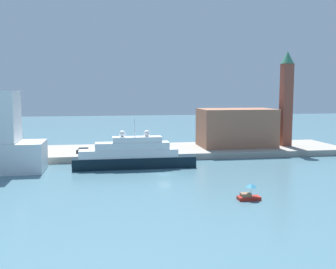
{
  "coord_description": "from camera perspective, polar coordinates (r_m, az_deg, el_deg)",
  "views": [
    {
      "loc": [
        -12.52,
        -80.4,
        17.71
      ],
      "look_at": [
        1.75,
        6.0,
        7.87
      ],
      "focal_mm": 41.73,
      "sensor_mm": 36.0,
      "label": 1
    }
  ],
  "objects": [
    {
      "name": "ground",
      "position": [
        83.28,
        -0.52,
        -5.87
      ],
      "size": [
        400.0,
        400.0,
        0.0
      ],
      "primitive_type": "plane",
      "color": "slate"
    },
    {
      "name": "quay_dock",
      "position": [
        109.57,
        -2.71,
        -2.46
      ],
      "size": [
        110.0,
        22.28,
        1.65
      ],
      "primitive_type": "cube",
      "color": "gray",
      "rests_on": "ground"
    },
    {
      "name": "large_yacht",
      "position": [
        90.05,
        -5.14,
        -3.06
      ],
      "size": [
        28.01,
        4.31,
        11.24
      ],
      "color": "black",
      "rests_on": "ground"
    },
    {
      "name": "small_motorboat",
      "position": [
        65.55,
        11.75,
        -8.47
      ],
      "size": [
        3.66,
        1.79,
        2.74
      ],
      "color": "#B22319",
      "rests_on": "ground"
    },
    {
      "name": "work_barge",
      "position": [
        95.4,
        -12.39,
        -4.22
      ],
      "size": [
        5.03,
        1.65,
        0.73
      ],
      "primitive_type": "cube",
      "color": "#595966",
      "rests_on": "ground"
    },
    {
      "name": "harbor_building",
      "position": [
        114.63,
        9.94,
        1.0
      ],
      "size": [
        21.16,
        12.57,
        10.88
      ],
      "primitive_type": "cube",
      "color": "#9E664C",
      "rests_on": "quay_dock"
    },
    {
      "name": "bell_tower",
      "position": [
        118.85,
        16.89,
        5.46
      ],
      "size": [
        3.82,
        3.82,
        27.34
      ],
      "color": "brown",
      "rests_on": "quay_dock"
    },
    {
      "name": "parked_car",
      "position": [
        103.26,
        -12.15,
        -2.34
      ],
      "size": [
        4.07,
        1.69,
        1.42
      ],
      "color": "black",
      "rests_on": "quay_dock"
    },
    {
      "name": "person_figure",
      "position": [
        100.99,
        -9.48,
        -2.36
      ],
      "size": [
        0.36,
        0.36,
        1.76
      ],
      "color": "#4C4C4C",
      "rests_on": "quay_dock"
    },
    {
      "name": "mooring_bollard",
      "position": [
        100.28,
        0.83,
        -2.55
      ],
      "size": [
        0.42,
        0.42,
        0.88
      ],
      "primitive_type": "cylinder",
      "color": "black",
      "rests_on": "quay_dock"
    }
  ]
}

